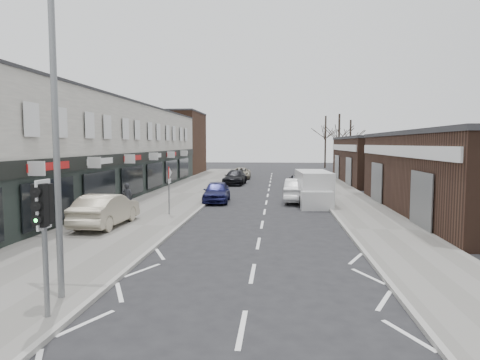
% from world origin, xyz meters
% --- Properties ---
extents(ground, '(160.00, 160.00, 0.00)m').
position_xyz_m(ground, '(0.00, 0.00, 0.00)').
color(ground, black).
rests_on(ground, ground).
extents(pavement_left, '(5.50, 64.00, 0.12)m').
position_xyz_m(pavement_left, '(-6.75, 22.00, 0.06)').
color(pavement_left, slate).
rests_on(pavement_left, ground).
extents(pavement_right, '(3.50, 64.00, 0.12)m').
position_xyz_m(pavement_right, '(5.75, 22.00, 0.06)').
color(pavement_right, slate).
rests_on(pavement_right, ground).
extents(shop_terrace_left, '(8.00, 41.00, 7.10)m').
position_xyz_m(shop_terrace_left, '(-13.50, 19.50, 3.55)').
color(shop_terrace_left, silver).
rests_on(shop_terrace_left, ground).
extents(brick_block_far, '(8.00, 10.00, 8.00)m').
position_xyz_m(brick_block_far, '(-13.50, 45.00, 4.00)').
color(brick_block_far, '#452B1D').
rests_on(brick_block_far, ground).
extents(right_unit_far, '(10.00, 16.00, 4.50)m').
position_xyz_m(right_unit_far, '(12.50, 34.00, 2.25)').
color(right_unit_far, '#392319').
rests_on(right_unit_far, ground).
extents(tree_far_a, '(3.60, 3.60, 8.00)m').
position_xyz_m(tree_far_a, '(9.00, 48.00, 0.00)').
color(tree_far_a, '#382D26').
rests_on(tree_far_a, ground).
extents(tree_far_b, '(3.60, 3.60, 7.50)m').
position_xyz_m(tree_far_b, '(11.50, 54.00, 0.00)').
color(tree_far_b, '#382D26').
rests_on(tree_far_b, ground).
extents(tree_far_c, '(3.60, 3.60, 8.50)m').
position_xyz_m(tree_far_c, '(8.50, 60.00, 0.00)').
color(tree_far_c, '#382D26').
rests_on(tree_far_c, ground).
extents(traffic_light, '(0.28, 0.60, 3.10)m').
position_xyz_m(traffic_light, '(-4.40, -2.02, 2.41)').
color(traffic_light, slate).
rests_on(traffic_light, pavement_left).
extents(street_lamp, '(2.23, 0.22, 8.00)m').
position_xyz_m(street_lamp, '(-4.53, -0.80, 4.62)').
color(street_lamp, slate).
rests_on(street_lamp, pavement_left).
extents(warning_sign, '(0.12, 0.80, 2.70)m').
position_xyz_m(warning_sign, '(-5.16, 12.00, 2.20)').
color(warning_sign, slate).
rests_on(warning_sign, pavement_left).
extents(white_van, '(2.28, 5.73, 2.19)m').
position_xyz_m(white_van, '(3.13, 17.48, 1.03)').
color(white_van, silver).
rests_on(white_van, ground).
extents(sedan_on_pavement, '(1.79, 4.71, 1.53)m').
position_xyz_m(sedan_on_pavement, '(-7.33, 8.44, 0.89)').
color(sedan_on_pavement, '#AFA58C').
rests_on(sedan_on_pavement, pavement_left).
extents(pedestrian, '(0.65, 0.47, 1.66)m').
position_xyz_m(pedestrian, '(-7.75, 12.47, 0.95)').
color(pedestrian, black).
rests_on(pedestrian, pavement_left).
extents(parked_car_left_a, '(1.90, 4.29, 1.43)m').
position_xyz_m(parked_car_left_a, '(-3.40, 17.91, 0.72)').
color(parked_car_left_a, '#161847').
rests_on(parked_car_left_a, ground).
extents(parked_car_left_b, '(2.21, 4.85, 1.38)m').
position_xyz_m(parked_car_left_b, '(-3.40, 30.60, 0.69)').
color(parked_car_left_b, black).
rests_on(parked_car_left_b, ground).
extents(parked_car_left_c, '(2.20, 4.54, 1.24)m').
position_xyz_m(parked_car_left_c, '(-3.40, 37.58, 0.62)').
color(parked_car_left_c, '#A49A83').
rests_on(parked_car_left_c, ground).
extents(parked_car_right_a, '(2.15, 5.04, 1.61)m').
position_xyz_m(parked_car_right_a, '(2.20, 18.58, 0.81)').
color(parked_car_right_a, white).
rests_on(parked_car_right_a, ground).
extents(parked_car_right_b, '(1.56, 3.88, 1.32)m').
position_xyz_m(parked_car_right_b, '(2.58, 27.99, 0.66)').
color(parked_car_right_b, black).
rests_on(parked_car_right_b, ground).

